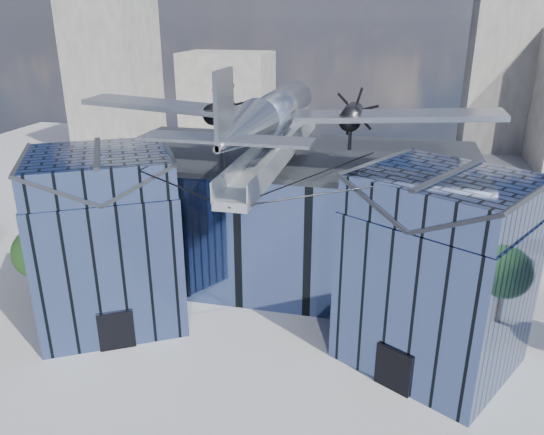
# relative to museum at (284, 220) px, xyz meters

# --- Properties ---
(ground_plane) EXTENTS (120.00, 120.00, 0.00)m
(ground_plane) POSITION_rel_museum_xyz_m (-0.00, -5.82, -5.54)
(ground_plane) COLOR gray
(museum) EXTENTS (32.88, 24.50, 17.60)m
(museum) POSITION_rel_museum_xyz_m (0.00, 0.00, 0.00)
(museum) COLOR #415485
(museum) RESTS_ON ground
(bg_towers) EXTENTS (77.00, 24.50, 26.00)m
(bg_towers) POSITION_rel_museum_xyz_m (1.45, 44.67, 4.47)
(bg_towers) COLOR gray
(bg_towers) RESTS_ON ground
(tree_plaza_w) EXTENTS (4.67, 4.67, 5.87)m
(tree_plaza_w) POSITION_rel_museum_xyz_m (-16.40, -6.23, -1.57)
(tree_plaza_w) COLOR #362415
(tree_plaza_w) RESTS_ON ground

